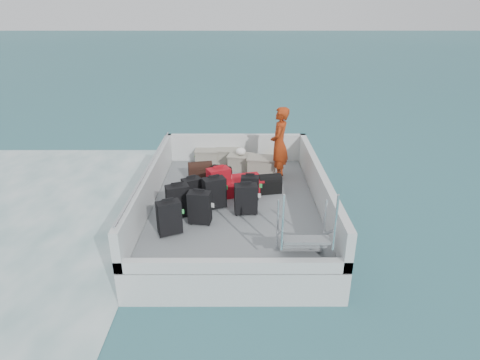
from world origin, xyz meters
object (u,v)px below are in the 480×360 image
object	(u,v)px
suitcase_0	(169,218)
suitcase_8	(242,185)
suitcase_7	(250,188)
crate_2	(241,163)
passenger	(279,144)
suitcase_4	(214,193)
suitcase_5	(219,183)
suitcase_6	(246,199)
crate_1	(228,157)
crate_3	(262,166)
crate_0	(207,157)
suitcase_1	(178,201)
suitcase_3	(200,208)
suitcase_2	(192,191)

from	to	relation	value
suitcase_0	suitcase_8	size ratio (longest dim) A/B	0.75
suitcase_0	suitcase_7	world-z (taller)	suitcase_0
crate_2	passenger	size ratio (longest dim) A/B	0.34
crate_2	passenger	bearing A→B (deg)	-32.97
suitcase_4	suitcase_5	world-z (taller)	suitcase_4
suitcase_6	suitcase_7	world-z (taller)	suitcase_6
crate_1	passenger	world-z (taller)	passenger
crate_3	suitcase_4	bearing A→B (deg)	-120.07
crate_0	crate_1	bearing A→B (deg)	0.00
crate_3	passenger	distance (m)	0.80
suitcase_4	suitcase_7	world-z (taller)	suitcase_4
suitcase_6	crate_2	size ratio (longest dim) A/B	1.04
suitcase_4	suitcase_8	distance (m)	0.94
suitcase_7	crate_3	distance (m)	1.46
crate_2	suitcase_1	bearing A→B (deg)	-116.41
crate_2	crate_3	distance (m)	0.58
suitcase_0	crate_0	bearing A→B (deg)	58.72
passenger	suitcase_7	bearing A→B (deg)	-17.11
suitcase_5	crate_3	xyz separation A→B (m)	(0.97, 1.27, -0.12)
suitcase_6	crate_2	xyz separation A→B (m)	(-0.09, 2.32, -0.13)
crate_2	suitcase_3	bearing A→B (deg)	-105.81
crate_0	suitcase_7	bearing A→B (deg)	-63.82
suitcase_8	crate_3	bearing A→B (deg)	-39.29
suitcase_6	crate_0	xyz separation A→B (m)	(-0.96, 2.75, -0.13)
suitcase_2	suitcase_0	bearing A→B (deg)	-131.19
suitcase_2	suitcase_4	distance (m)	0.51
suitcase_8	suitcase_7	bearing A→B (deg)	-171.43
suitcase_2	suitcase_5	size ratio (longest dim) A/B	0.86
crate_1	crate_3	size ratio (longest dim) A/B	0.91
suitcase_5	crate_3	bearing A→B (deg)	25.43
suitcase_3	suitcase_7	world-z (taller)	suitcase_3
suitcase_5	crate_1	distance (m)	2.00
suitcase_0	suitcase_8	xyz separation A→B (m)	(1.28, 1.76, -0.15)
suitcase_0	passenger	bearing A→B (deg)	24.87
suitcase_2	suitcase_8	bearing A→B (deg)	-1.05
suitcase_2	crate_0	bearing A→B (deg)	57.81
suitcase_8	crate_1	size ratio (longest dim) A/B	1.43
crate_0	suitcase_5	bearing A→B (deg)	-78.57
crate_1	suitcase_5	bearing A→B (deg)	-94.01
crate_1	crate_3	world-z (taller)	crate_3
suitcase_6	suitcase_7	xyz separation A→B (m)	(0.09, 0.61, -0.04)
suitcase_2	passenger	size ratio (longest dim) A/B	0.32
suitcase_8	crate_1	bearing A→B (deg)	-3.43
suitcase_4	suitcase_3	bearing A→B (deg)	-133.04
suitcase_3	passenger	bearing A→B (deg)	60.93
suitcase_2	crate_0	size ratio (longest dim) A/B	0.97
suitcase_6	suitcase_8	size ratio (longest dim) A/B	0.72
suitcase_6	crate_1	xyz separation A→B (m)	(-0.42, 2.75, -0.13)
suitcase_7	suitcase_5	bearing A→B (deg)	169.73
suitcase_0	suitcase_1	distance (m)	0.67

